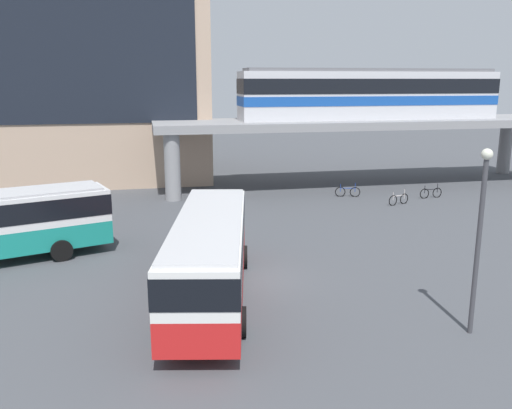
# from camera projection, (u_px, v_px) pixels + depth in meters

# --- Properties ---
(ground_plane) EXTENTS (120.00, 120.00, 0.00)m
(ground_plane) POSITION_uv_depth(u_px,v_px,m) (221.00, 220.00, 32.13)
(ground_plane) COLOR #47494F
(station_building) EXTENTS (23.09, 15.95, 18.69)m
(station_building) POSITION_uv_depth(u_px,v_px,m) (64.00, 66.00, 45.49)
(station_building) COLOR tan
(station_building) RESTS_ON ground_plane
(elevated_platform) EXTENTS (32.14, 6.76, 5.20)m
(elevated_platform) POSITION_uv_depth(u_px,v_px,m) (361.00, 128.00, 41.89)
(elevated_platform) COLOR gray
(elevated_platform) RESTS_ON ground_plane
(train) EXTENTS (20.40, 2.96, 3.84)m
(train) POSITION_uv_depth(u_px,v_px,m) (370.00, 93.00, 41.41)
(train) COLOR silver
(train) RESTS_ON elevated_platform
(bus_main) EXTENTS (4.65, 11.32, 3.22)m
(bus_main) POSITION_uv_depth(u_px,v_px,m) (210.00, 249.00, 20.09)
(bus_main) COLOR red
(bus_main) RESTS_ON ground_plane
(bicycle_blue) EXTENTS (1.74, 0.55, 1.04)m
(bicycle_blue) POSITION_uv_depth(u_px,v_px,m) (348.00, 192.00, 38.45)
(bicycle_blue) COLOR black
(bicycle_blue) RESTS_ON ground_plane
(bicycle_silver) EXTENTS (1.70, 0.66, 1.04)m
(bicycle_silver) POSITION_uv_depth(u_px,v_px,m) (399.00, 199.00, 35.96)
(bicycle_silver) COLOR black
(bicycle_silver) RESTS_ON ground_plane
(bicycle_black) EXTENTS (1.79, 0.24, 1.04)m
(bicycle_black) POSITION_uv_depth(u_px,v_px,m) (431.00, 193.00, 38.04)
(bicycle_black) COLOR black
(bicycle_black) RESTS_ON ground_plane
(lamp_post) EXTENTS (0.36, 0.36, 6.13)m
(lamp_post) POSITION_uv_depth(u_px,v_px,m) (480.00, 227.00, 16.96)
(lamp_post) COLOR #3F3F44
(lamp_post) RESTS_ON ground_plane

